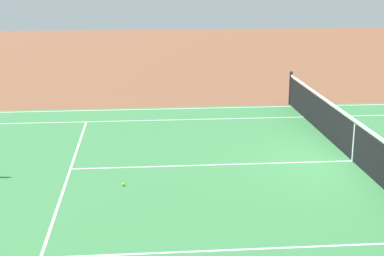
# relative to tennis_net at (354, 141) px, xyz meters

# --- Properties ---
(ground_plane) EXTENTS (60.00, 60.00, 0.00)m
(ground_plane) POSITION_rel_tennis_net_xyz_m (0.00, 0.00, -0.49)
(ground_plane) COLOR brown
(court_slab) EXTENTS (24.20, 11.40, 0.00)m
(court_slab) POSITION_rel_tennis_net_xyz_m (0.00, 0.00, -0.49)
(court_slab) COLOR #387A42
(court_slab) RESTS_ON ground_plane
(court_line_markings) EXTENTS (23.85, 11.05, 0.01)m
(court_line_markings) POSITION_rel_tennis_net_xyz_m (0.00, 0.00, -0.49)
(court_line_markings) COLOR white
(court_line_markings) RESTS_ON ground_plane
(tennis_net) EXTENTS (0.10, 11.70, 1.08)m
(tennis_net) POSITION_rel_tennis_net_xyz_m (0.00, 0.00, 0.00)
(tennis_net) COLOR #2D2D33
(tennis_net) RESTS_ON ground_plane
(tennis_ball) EXTENTS (0.07, 0.07, 0.07)m
(tennis_ball) POSITION_rel_tennis_net_xyz_m (5.21, 1.13, -0.46)
(tennis_ball) COLOR #CCE01E
(tennis_ball) RESTS_ON ground_plane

